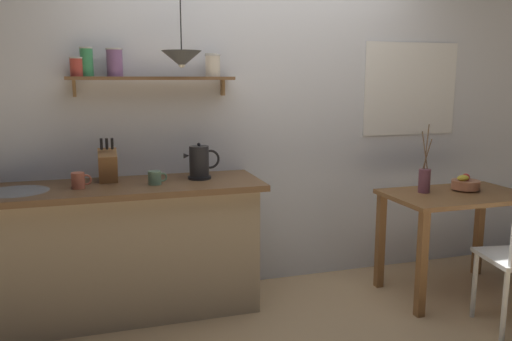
{
  "coord_description": "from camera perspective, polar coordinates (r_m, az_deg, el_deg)",
  "views": [
    {
      "loc": [
        -1.13,
        -3.07,
        1.57
      ],
      "look_at": [
        -0.1,
        0.25,
        0.95
      ],
      "focal_mm": 36.03,
      "sensor_mm": 36.0,
      "label": 1
    }
  ],
  "objects": [
    {
      "name": "coffee_mug_spare",
      "position": [
        3.39,
        -11.12,
        -0.8
      ],
      "size": [
        0.12,
        0.08,
        0.09
      ],
      "color": "slate",
      "rests_on": "kitchen_counter"
    },
    {
      "name": "back_wall",
      "position": [
        3.96,
        2.55,
        6.94
      ],
      "size": [
        6.8,
        0.11,
        2.7
      ],
      "color": "silver",
      "rests_on": "ground_plane"
    },
    {
      "name": "knife_block",
      "position": [
        3.51,
        -16.13,
        0.58
      ],
      "size": [
        0.12,
        0.2,
        0.3
      ],
      "color": "#9E6B3D",
      "rests_on": "kitchen_counter"
    },
    {
      "name": "coffee_mug_by_sink",
      "position": [
        3.38,
        -19.09,
        -1.05
      ],
      "size": [
        0.12,
        0.08,
        0.1
      ],
      "color": "#C6664C",
      "rests_on": "kitchen_counter"
    },
    {
      "name": "dining_table",
      "position": [
        4.0,
        21.28,
        -4.25
      ],
      "size": [
        1.0,
        0.62,
        0.76
      ],
      "color": "brown",
      "rests_on": "ground_plane"
    },
    {
      "name": "fruit_bowl",
      "position": [
        4.09,
        22.23,
        -1.37
      ],
      "size": [
        0.2,
        0.2,
        0.13
      ],
      "color": "#BC704C",
      "rests_on": "dining_table"
    },
    {
      "name": "ground_plane",
      "position": [
        3.63,
        2.78,
        -15.55
      ],
      "size": [
        14.0,
        14.0,
        0.0
      ],
      "primitive_type": "plane",
      "color": "tan"
    },
    {
      "name": "twig_vase",
      "position": [
        3.91,
        18.19,
        -0.96
      ],
      "size": [
        0.08,
        0.08,
        0.5
      ],
      "color": "brown",
      "rests_on": "dining_table"
    },
    {
      "name": "kitchen_counter",
      "position": [
        3.57,
        -14.45,
        -8.43
      ],
      "size": [
        1.83,
        0.63,
        0.9
      ],
      "color": "tan",
      "rests_on": "ground_plane"
    },
    {
      "name": "electric_kettle",
      "position": [
        3.52,
        -6.27,
        0.88
      ],
      "size": [
        0.25,
        0.16,
        0.25
      ],
      "color": "black",
      "rests_on": "kitchen_counter"
    },
    {
      "name": "wall_shelf",
      "position": [
        3.58,
        -12.07,
        10.84
      ],
      "size": [
        1.11,
        0.2,
        0.32
      ],
      "color": "brown"
    },
    {
      "name": "pendant_lamp",
      "position": [
        3.37,
        -8.26,
        12.16
      ],
      "size": [
        0.26,
        0.26,
        0.61
      ],
      "color": "black"
    }
  ]
}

